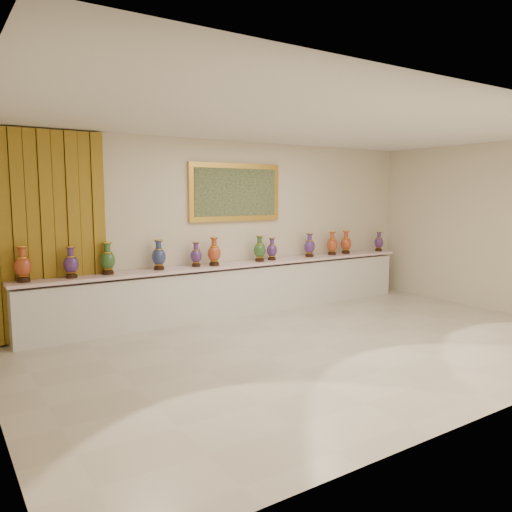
{
  "coord_description": "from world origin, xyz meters",
  "views": [
    {
      "loc": [
        -4.42,
        -5.06,
        2.08
      ],
      "look_at": [
        0.02,
        1.7,
        1.08
      ],
      "focal_mm": 35.0,
      "sensor_mm": 36.0,
      "label": 1
    }
  ],
  "objects_px": {
    "vase_0": "(23,266)",
    "vase_1": "(71,264)",
    "vase_2": "(108,260)",
    "counter": "(237,289)"
  },
  "relations": [
    {
      "from": "counter",
      "to": "vase_0",
      "type": "height_order",
      "value": "vase_0"
    },
    {
      "from": "counter",
      "to": "vase_0",
      "type": "distance_m",
      "value": 3.47
    },
    {
      "from": "vase_0",
      "to": "vase_2",
      "type": "height_order",
      "value": "vase_0"
    },
    {
      "from": "vase_0",
      "to": "vase_1",
      "type": "distance_m",
      "value": 0.63
    },
    {
      "from": "vase_0",
      "to": "vase_1",
      "type": "relative_size",
      "value": 1.09
    },
    {
      "from": "counter",
      "to": "vase_1",
      "type": "relative_size",
      "value": 16.03
    },
    {
      "from": "vase_1",
      "to": "vase_0",
      "type": "bearing_deg",
      "value": 178.97
    },
    {
      "from": "counter",
      "to": "vase_0",
      "type": "relative_size",
      "value": 14.7
    },
    {
      "from": "vase_1",
      "to": "vase_2",
      "type": "height_order",
      "value": "vase_2"
    },
    {
      "from": "vase_1",
      "to": "vase_2",
      "type": "xyz_separation_m",
      "value": [
        0.53,
        0.04,
        0.01
      ]
    }
  ]
}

